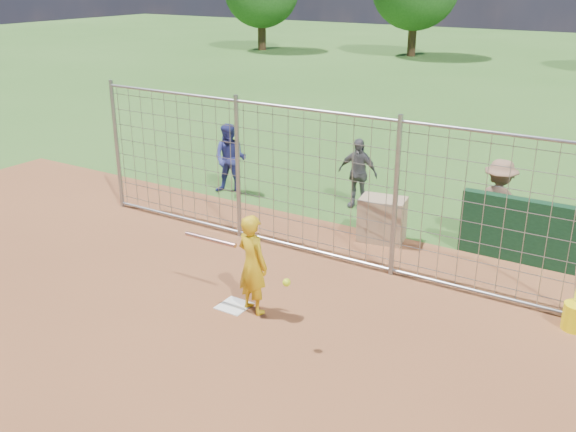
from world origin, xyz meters
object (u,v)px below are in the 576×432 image
Objects in this scene: equipment_bin at (382,219)px; bucket_with_bats at (576,313)px; bystander_b at (358,173)px; bystander_a at (230,159)px; bystander_c at (498,204)px; batter at (252,264)px.

equipment_bin is 3.81m from bucket_with_bats.
bystander_b is 5.49m from bucket_with_bats.
bystander_b is (2.73, 0.66, -0.04)m from bystander_a.
bystander_c is 2.01m from equipment_bin.
batter is 1.83× the size of equipment_bin.
bucket_with_bats is (3.99, 1.90, -0.49)m from batter.
batter is at bearing -108.45° from equipment_bin.
bystander_b is at bearing 120.46° from equipment_bin.
bucket_with_bats is at bearing -140.61° from batter.
batter is 5.31m from bystander_a.
batter is at bearing 65.39° from bystander_c.
bystander_c is 2.90m from bucket_with_bats.
bystander_b is (-0.70, 4.72, -0.01)m from batter.
bystander_a is 2.81m from bystander_b.
equipment_bin is (-1.80, -0.81, -0.39)m from bystander_c.
bucket_with_bats is (1.72, -2.27, -0.55)m from bystander_c.
bucket_with_bats is (3.51, -1.46, -0.15)m from equipment_bin.
bystander_b reaches higher than equipment_bin.
bucket_with_bats is at bearing -33.09° from bystander_a.
bystander_c is 1.98× the size of equipment_bin.
bystander_a is at bearing -35.88° from batter.
equipment_bin is (3.91, -0.70, -0.37)m from bystander_a.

